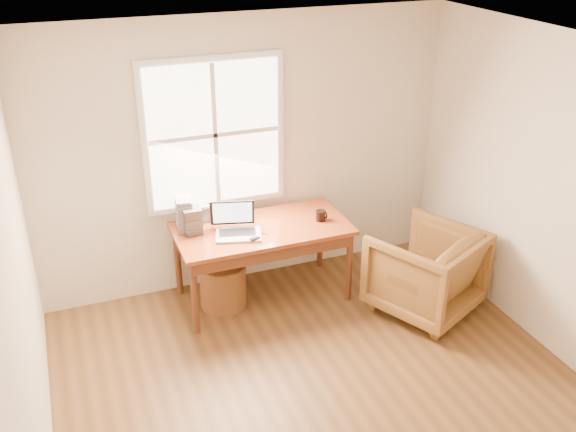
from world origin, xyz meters
The scene contains 11 objects.
room_shell centered at (-0.02, 0.16, 1.32)m, with size 4.04×4.54×2.64m.
desk centered at (0.00, 1.80, 0.73)m, with size 1.60×0.80×0.04m, color brown.
armchair centered at (1.32, 1.08, 0.40)m, with size 0.86×0.88×0.80m, color brown.
wicker_stool centered at (-0.39, 1.80, 0.21)m, with size 0.43×0.43×0.43m, color brown.
laptop centered at (-0.25, 1.71, 0.89)m, with size 0.36×0.38×0.27m, color silver, non-canonical shape.
mouse centered at (-0.15, 1.57, 0.77)m, with size 0.11×0.07×0.04m, color black.
coffee_mug centered at (0.56, 1.73, 0.80)m, with size 0.09×0.09×0.10m, color black.
cd_stack_a centered at (-0.65, 2.12, 0.89)m, with size 0.14×0.12×0.28m, color silver.
cd_stack_b centered at (-0.62, 1.91, 0.87)m, with size 0.16×0.14×0.24m, color #26262B.
cd_stack_c centered at (-0.67, 1.98, 0.90)m, with size 0.13×0.12×0.30m, color #A5A6B3.
cd_stack_d centered at (-0.48, 2.12, 0.83)m, with size 0.13×0.11×0.16m, color #B0B4BC.
Camera 1 is at (-1.66, -3.18, 3.42)m, focal length 40.00 mm.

